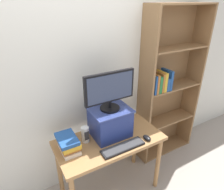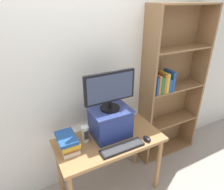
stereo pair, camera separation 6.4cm
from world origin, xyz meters
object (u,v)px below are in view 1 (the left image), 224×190
at_px(desk, 110,147).
at_px(computer_monitor, 110,90).
at_px(riser_box, 110,121).
at_px(computer_mouse, 147,138).
at_px(bookshelf_unit, 167,86).
at_px(keyboard, 123,147).
at_px(book_stack, 68,144).
at_px(desk_speaker, 85,134).

xyz_separation_m(desk, computer_monitor, (0.05, 0.07, 0.64)).
height_order(desk, riser_box, riser_box).
height_order(computer_monitor, computer_mouse, computer_monitor).
bearing_deg(riser_box, computer_monitor, -90.00).
height_order(bookshelf_unit, computer_mouse, bookshelf_unit).
xyz_separation_m(desk, computer_mouse, (0.34, -0.20, 0.13)).
distance_m(riser_box, keyboard, 0.31).
bearing_deg(desk, bookshelf_unit, 15.09).
xyz_separation_m(bookshelf_unit, keyboard, (-1.00, -0.47, -0.27)).
xyz_separation_m(book_stack, desk_speaker, (0.19, 0.05, 0.01)).
bearing_deg(desk, computer_mouse, -30.08).
relative_size(computer_monitor, computer_mouse, 5.13).
relative_size(desk, keyboard, 2.48).
distance_m(desk, computer_mouse, 0.41).
bearing_deg(book_stack, computer_monitor, 3.05).
xyz_separation_m(desk, desk_speaker, (-0.23, 0.09, 0.19)).
height_order(book_stack, desk_speaker, desk_speaker).
bearing_deg(book_stack, desk, -6.44).
bearing_deg(computer_mouse, riser_box, 137.25).
height_order(bookshelf_unit, book_stack, bookshelf_unit).
xyz_separation_m(desk, book_stack, (-0.43, 0.05, 0.19)).
bearing_deg(computer_monitor, desk_speaker, 175.84).
bearing_deg(bookshelf_unit, computer_mouse, -145.77).
bearing_deg(bookshelf_unit, keyboard, -154.69).
bearing_deg(computer_mouse, bookshelf_unit, 34.23).
height_order(desk, computer_monitor, computer_monitor).
height_order(computer_monitor, book_stack, computer_monitor).
height_order(keyboard, desk_speaker, desk_speaker).
xyz_separation_m(riser_box, keyboard, (-0.00, -0.27, -0.15)).
relative_size(riser_box, computer_mouse, 3.92).
relative_size(desk, riser_box, 2.76).
relative_size(computer_monitor, book_stack, 2.03).
xyz_separation_m(keyboard, desk_speaker, (-0.28, 0.28, 0.07)).
xyz_separation_m(riser_box, desk_speaker, (-0.28, 0.02, -0.08)).
bearing_deg(keyboard, desk, 103.54).
distance_m(computer_monitor, desk_speaker, 0.53).
distance_m(riser_box, desk_speaker, 0.29).
xyz_separation_m(desk, keyboard, (0.05, -0.19, 0.12)).
xyz_separation_m(bookshelf_unit, desk_speaker, (-1.27, -0.19, -0.20)).
xyz_separation_m(computer_monitor, book_stack, (-0.47, -0.03, -0.45)).
distance_m(computer_monitor, computer_mouse, 0.65).
height_order(desk, bookshelf_unit, bookshelf_unit).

